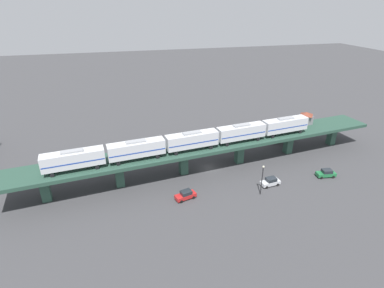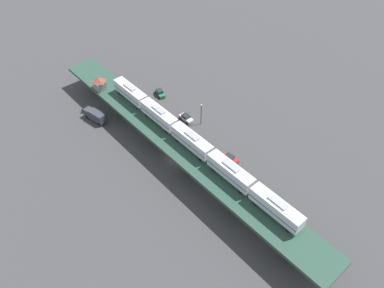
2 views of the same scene
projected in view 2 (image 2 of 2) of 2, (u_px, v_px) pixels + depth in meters
ground_plane at (175, 159)px, 95.34m from camera, size 400.00×400.00×0.00m
elevated_viaduct at (174, 143)px, 91.48m from camera, size 18.51×92.36×6.58m
subway_train at (192, 141)px, 87.02m from camera, size 9.69×62.33×4.45m
signal_hut at (99, 84)px, 104.74m from camera, size 3.56×3.56×3.40m
street_car_silver at (186, 118)px, 105.65m from camera, size 2.33×4.57×1.89m
street_car_red at (230, 159)px, 94.18m from camera, size 2.86×4.71×1.89m
street_car_green at (160, 93)px, 114.14m from camera, size 2.42×4.61×1.89m
delivery_truck at (95, 115)px, 105.11m from camera, size 4.31×7.54×3.20m
street_lamp at (201, 113)px, 102.33m from camera, size 0.44×0.44×6.94m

